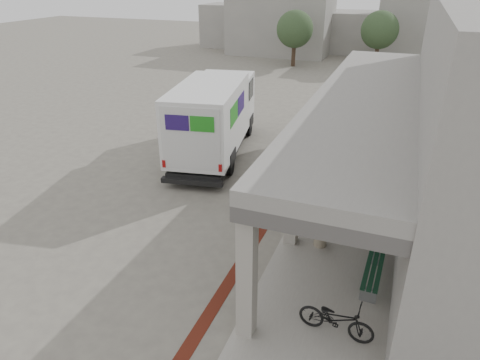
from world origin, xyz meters
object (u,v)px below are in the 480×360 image
at_px(fedex_truck, 214,116).
at_px(bicycle_black, 336,319).
at_px(bench, 373,272).
at_px(utility_cabinet, 369,223).

distance_m(fedex_truck, bicycle_black, 11.86).
relative_size(fedex_truck, bench, 4.21).
bearing_deg(fedex_truck, bicycle_black, -63.02).
bearing_deg(bench, fedex_truck, 139.68).
xyz_separation_m(fedex_truck, bench, (7.82, -7.11, -1.39)).
xyz_separation_m(fedex_truck, bicycle_black, (7.19, -9.34, -1.26)).
relative_size(utility_cabinet, bicycle_black, 0.60).
relative_size(bench, bicycle_black, 1.14).
bearing_deg(bench, bicycle_black, -103.65).
distance_m(utility_cabinet, bicycle_black, 4.39).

